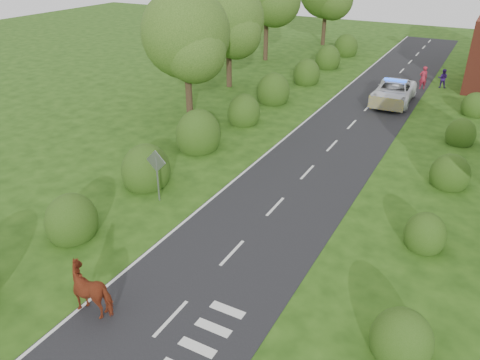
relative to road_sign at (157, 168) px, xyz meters
The scene contains 12 objects.
ground 5.63m from the road_sign, 21.80° to the right, with size 120.00×120.00×0.00m, color #1F410F.
road 14.03m from the road_sign, 68.96° to the left, with size 6.00×70.00×0.02m, color black.
road_markings 11.56m from the road_sign, 72.72° to the left, with size 4.96×70.00×0.01m.
hedgerow_left 9.85m from the road_sign, 98.87° to the left, with size 2.75×50.41×3.00m.
hedgerow_right 14.85m from the road_sign, 38.46° to the left, with size 2.10×45.78×2.10m.
tree_left_a 11.55m from the road_sign, 115.73° to the left, with size 5.74×5.60×8.38m.
tree_left_b 19.22m from the road_sign, 109.29° to the left, with size 5.74×5.60×8.07m.
road_sign is the anchor object (origin of this frame).
cow 7.26m from the road_sign, 69.28° to the right, with size 1.04×1.97×1.40m, color maroon.
police_van 21.04m from the road_sign, 72.63° to the left, with size 2.85×5.91×1.75m.
pedestrian_red 25.94m from the road_sign, 73.01° to the left, with size 0.67×0.44×1.84m, color #A22034.
pedestrian_purple 27.47m from the road_sign, 71.04° to the left, with size 0.74×0.58×1.53m, color #2A1354.
Camera 1 is at (7.30, -12.83, 10.80)m, focal length 35.00 mm.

